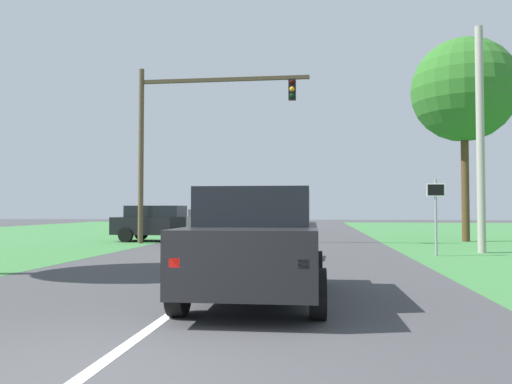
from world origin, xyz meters
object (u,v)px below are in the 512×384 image
(traffic_light, at_px, (184,127))
(crossing_suv_far, at_px, (159,222))
(red_suv_near, at_px, (258,241))
(oak_tree_right, at_px, (464,90))
(keep_moving_sign, at_px, (436,207))
(utility_pole_right, at_px, (480,139))
(pickup_truck_lead, at_px, (240,227))

(traffic_light, distance_m, crossing_suv_far, 4.85)
(red_suv_near, bearing_deg, crossing_suv_far, 113.74)
(red_suv_near, distance_m, oak_tree_right, 19.35)
(traffic_light, relative_size, oak_tree_right, 0.82)
(keep_moving_sign, relative_size, crossing_suv_far, 0.58)
(crossing_suv_far, bearing_deg, red_suv_near, -66.26)
(red_suv_near, xyz_separation_m, oak_tree_right, (8.03, 16.45, 6.26))
(keep_moving_sign, relative_size, utility_pole_right, 0.31)
(pickup_truck_lead, bearing_deg, oak_tree_right, 44.88)
(oak_tree_right, xyz_separation_m, crossing_suv_far, (-14.58, -1.57, -6.36))
(pickup_truck_lead, bearing_deg, utility_pole_right, 20.08)
(pickup_truck_lead, xyz_separation_m, utility_pole_right, (8.20, 3.00, 3.05))
(pickup_truck_lead, xyz_separation_m, keep_moving_sign, (6.31, 1.55, 0.62))
(crossing_suv_far, bearing_deg, utility_pole_right, -19.98)
(traffic_light, height_order, utility_pole_right, utility_pole_right)
(utility_pole_right, bearing_deg, keep_moving_sign, -142.41)
(pickup_truck_lead, xyz_separation_m, crossing_suv_far, (-5.14, 7.84, -0.10))
(keep_moving_sign, height_order, oak_tree_right, oak_tree_right)
(crossing_suv_far, bearing_deg, keep_moving_sign, -28.81)
(pickup_truck_lead, height_order, traffic_light, traffic_light)
(oak_tree_right, distance_m, crossing_suv_far, 15.98)
(pickup_truck_lead, xyz_separation_m, traffic_light, (-3.57, 6.40, 4.26))
(traffic_light, distance_m, keep_moving_sign, 11.59)
(pickup_truck_lead, xyz_separation_m, oak_tree_right, (9.45, 9.41, 6.26))
(pickup_truck_lead, distance_m, oak_tree_right, 14.73)
(pickup_truck_lead, distance_m, utility_pole_right, 9.24)
(traffic_light, xyz_separation_m, utility_pole_right, (11.76, -3.41, -1.21))
(pickup_truck_lead, relative_size, crossing_suv_far, 1.16)
(keep_moving_sign, distance_m, crossing_suv_far, 13.09)
(oak_tree_right, relative_size, utility_pole_right, 1.21)
(keep_moving_sign, xyz_separation_m, crossing_suv_far, (-11.45, 6.30, -0.72))
(oak_tree_right, bearing_deg, pickup_truck_lead, -135.12)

